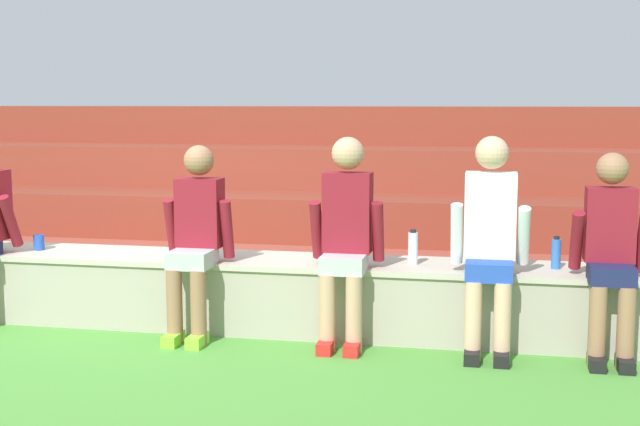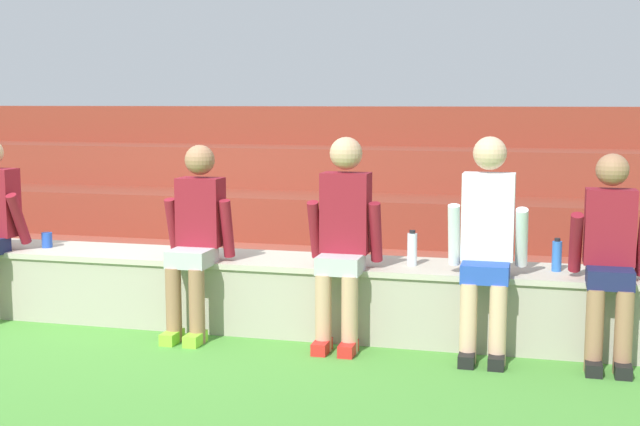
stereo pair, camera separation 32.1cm
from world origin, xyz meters
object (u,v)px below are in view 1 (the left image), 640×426
at_px(water_bottle_near_right, 413,248).
at_px(water_bottle_mid_right, 556,253).
at_px(person_center, 346,233).
at_px(person_far_right, 611,251).
at_px(plastic_cup_right_end, 39,242).
at_px(person_right_of_center, 490,238).
at_px(person_left_of_center, 196,235).

height_order(water_bottle_near_right, water_bottle_mid_right, water_bottle_near_right).
height_order(person_center, water_bottle_mid_right, person_center).
distance_m(person_far_right, water_bottle_near_right, 1.32).
bearing_deg(plastic_cup_right_end, person_far_right, -3.76).
bearing_deg(person_center, person_right_of_center, -1.19).
relative_size(person_center, person_right_of_center, 0.99).
xyz_separation_m(person_right_of_center, person_far_right, (0.76, 0.01, -0.06)).
xyz_separation_m(water_bottle_near_right, water_bottle_mid_right, (0.98, 0.05, -0.01)).
relative_size(person_right_of_center, water_bottle_near_right, 5.77).
relative_size(water_bottle_near_right, water_bottle_mid_right, 1.10).
relative_size(person_left_of_center, person_far_right, 1.01).
bearing_deg(person_left_of_center, water_bottle_near_right, 10.21).
xyz_separation_m(person_center, plastic_cup_right_end, (-2.45, 0.27, -0.19)).
xyz_separation_m(person_left_of_center, plastic_cup_right_end, (-1.38, 0.28, -0.14)).
bearing_deg(person_center, water_bottle_mid_right, 11.96).
distance_m(person_right_of_center, water_bottle_mid_right, 0.57).
bearing_deg(person_right_of_center, plastic_cup_right_end, 175.21).
bearing_deg(plastic_cup_right_end, person_right_of_center, -4.79).
distance_m(person_center, plastic_cup_right_end, 2.47).
xyz_separation_m(person_far_right, water_bottle_near_right, (-1.29, 0.26, -0.07)).
relative_size(person_left_of_center, water_bottle_near_right, 5.44).
bearing_deg(person_left_of_center, plastic_cup_right_end, 168.34).
relative_size(person_far_right, plastic_cup_right_end, 11.33).
xyz_separation_m(person_right_of_center, water_bottle_mid_right, (0.45, 0.32, -0.14)).
bearing_deg(water_bottle_near_right, person_center, -149.93).
xyz_separation_m(person_far_right, water_bottle_mid_right, (-0.31, 0.31, -0.08)).
height_order(person_far_right, plastic_cup_right_end, person_far_right).
relative_size(person_right_of_center, person_far_right, 1.07).
xyz_separation_m(water_bottle_near_right, plastic_cup_right_end, (-2.89, 0.01, -0.06)).
distance_m(person_far_right, water_bottle_mid_right, 0.45).
xyz_separation_m(person_center, water_bottle_near_right, (0.44, 0.25, -0.13)).
xyz_separation_m(person_far_right, plastic_cup_right_end, (-4.18, 0.27, -0.13)).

